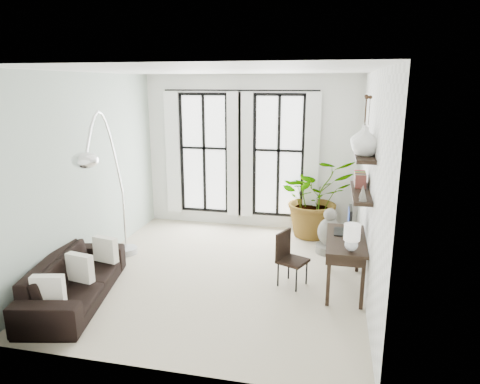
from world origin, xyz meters
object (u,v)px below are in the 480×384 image
(sofa, at_px, (75,279))
(arc_lamp, at_px, (104,150))
(plant, at_px, (315,197))
(buddha, at_px, (329,234))
(desk, at_px, (346,243))
(desk_chair, at_px, (289,255))

(sofa, height_order, arc_lamp, arc_lamp)
(arc_lamp, bearing_deg, sofa, -96.60)
(plant, bearing_deg, buddha, -70.07)
(desk, relative_size, desk_chair, 1.60)
(desk, distance_m, buddha, 1.49)
(arc_lamp, xyz_separation_m, buddha, (3.40, 1.68, -1.69))
(desk, bearing_deg, arc_lamp, -175.84)
(desk, distance_m, desk_chair, 0.87)
(sofa, distance_m, desk, 3.94)
(arc_lamp, relative_size, buddha, 3.13)
(desk_chair, distance_m, buddha, 1.55)
(plant, distance_m, arc_lamp, 4.19)
(plant, height_order, desk_chair, plant)
(arc_lamp, bearing_deg, buddha, 26.30)
(desk, distance_m, arc_lamp, 3.88)
(buddha, bearing_deg, arc_lamp, -153.70)
(desk, relative_size, arc_lamp, 0.51)
(plant, height_order, desk, plant)
(plant, distance_m, desk, 2.35)
(desk, xyz_separation_m, buddha, (-0.24, 1.42, -0.38))
(sofa, relative_size, plant, 1.34)
(buddha, bearing_deg, sofa, -143.82)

